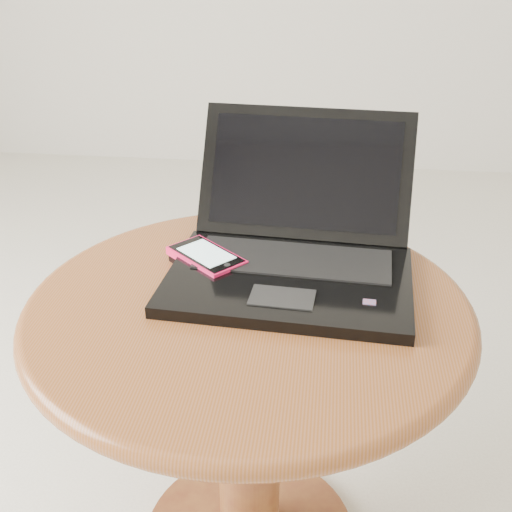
# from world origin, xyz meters

# --- Properties ---
(table) EXTENTS (0.64, 0.64, 0.51)m
(table) POSITION_xyz_m (-0.03, -0.04, 0.40)
(table) COLOR #552415
(table) RESTS_ON ground
(laptop) EXTENTS (0.37, 0.38, 0.21)m
(laptop) POSITION_xyz_m (0.03, 0.06, 0.55)
(laptop) COLOR black
(laptop) RESTS_ON table
(phone_black) EXTENTS (0.13, 0.13, 0.01)m
(phone_black) POSITION_xyz_m (-0.10, 0.04, 0.52)
(phone_black) COLOR black
(phone_black) RESTS_ON table
(phone_pink) EXTENTS (0.14, 0.13, 0.01)m
(phone_pink) POSITION_xyz_m (-0.11, 0.05, 0.53)
(phone_pink) COLOR #FD1854
(phone_pink) RESTS_ON phone_black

